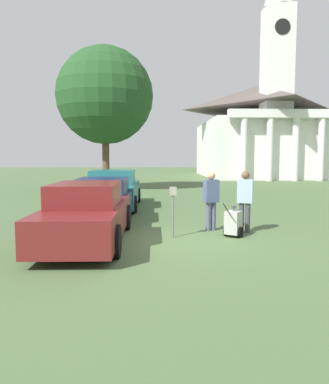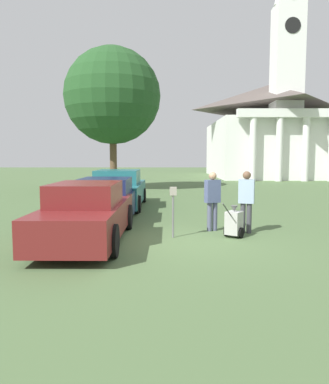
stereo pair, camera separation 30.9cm
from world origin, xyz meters
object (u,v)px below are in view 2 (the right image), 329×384
object	(u,v)px
church	(267,128)
parked_car_teal	(117,190)
person_supervisor	(245,198)
equipment_cart	(233,223)
parking_meter	(172,202)
parked_car_maroon	(86,214)
person_worker	(211,198)
parked_car_navy	(105,201)

from	to	relation	value
church	parked_car_teal	bearing A→B (deg)	-118.60
person_supervisor	equipment_cart	bearing A→B (deg)	71.11
parked_car_teal	equipment_cart	bearing A→B (deg)	-56.92
parking_meter	parked_car_maroon	bearing A→B (deg)	-168.77
person_supervisor	equipment_cart	size ratio (longest dim) A/B	1.73
person_worker	equipment_cart	size ratio (longest dim) A/B	1.69
church	parking_meter	bearing A→B (deg)	-109.83
parked_car_teal	equipment_cart	distance (m)	6.97
person_worker	parked_car_teal	bearing A→B (deg)	-78.06
person_worker	parked_car_maroon	bearing A→B (deg)	0.48
equipment_cart	church	world-z (taller)	church
parked_car_navy	equipment_cart	bearing A→B (deg)	-33.32
parked_car_maroon	equipment_cart	distance (m)	3.80
parked_car_maroon	parked_car_navy	bearing A→B (deg)	90.47
person_worker	church	bearing A→B (deg)	-129.68
parked_car_teal	parking_meter	distance (m)	6.29
parked_car_maroon	person_supervisor	distance (m)	4.32
parking_meter	church	world-z (taller)	church
parked_car_maroon	parked_car_teal	distance (m)	6.33
person_supervisor	parking_meter	bearing A→B (deg)	35.53
parked_car_navy	person_worker	world-z (taller)	person_worker
parked_car_navy	person_supervisor	bearing A→B (deg)	-24.60
person_worker	church	xyz separation A→B (m)	(9.35, 28.21, 4.07)
parked_car_maroon	parked_car_navy	world-z (taller)	parked_car_maroon
person_worker	person_supervisor	bearing A→B (deg)	140.24
parking_meter	person_supervisor	size ratio (longest dim) A/B	0.78
parking_meter	person_worker	world-z (taller)	person_worker
person_worker	equipment_cart	xyz separation A→B (m)	(0.46, -0.85, -0.57)
person_worker	person_supervisor	distance (m)	0.95
person_worker	church	distance (m)	30.00
parked_car_maroon	parking_meter	bearing A→B (deg)	11.70
parked_car_navy	person_worker	xyz separation A→B (m)	(3.29, -1.66, 0.29)
person_supervisor	parked_car_teal	bearing A→B (deg)	-32.34
parked_car_maroon	parked_car_navy	size ratio (longest dim) A/B	1.05
parked_car_navy	church	bearing A→B (deg)	65.00
parked_car_teal	person_supervisor	world-z (taller)	person_supervisor
parked_car_navy	equipment_cart	xyz separation A→B (m)	(3.75, -2.51, -0.28)
parked_car_navy	parking_meter	size ratio (longest dim) A/B	3.58
parked_car_teal	person_supervisor	xyz separation A→B (m)	(4.19, -5.31, 0.27)
parked_car_maroon	person_worker	size ratio (longest dim) A/B	2.98
parked_car_navy	parking_meter	bearing A→B (deg)	-49.40
parked_car_navy	person_supervisor	distance (m)	4.64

